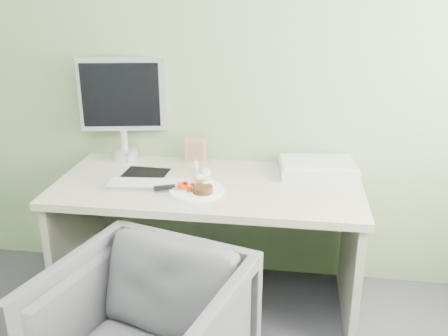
# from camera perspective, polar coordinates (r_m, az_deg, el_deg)

# --- Properties ---
(wall_back) EXTENTS (3.50, 0.00, 3.50)m
(wall_back) POSITION_cam_1_polar(r_m,az_deg,el_deg) (2.82, -0.62, 12.97)
(wall_back) COLOR gray
(wall_back) RESTS_ON floor
(desk) EXTENTS (1.60, 0.75, 0.73)m
(desk) POSITION_cam_1_polar(r_m,az_deg,el_deg) (2.69, -1.77, -5.33)
(desk) COLOR #C2B4A2
(desk) RESTS_ON floor
(plate) EXTENTS (0.28, 0.28, 0.01)m
(plate) POSITION_cam_1_polar(r_m,az_deg,el_deg) (2.50, -3.13, -2.61)
(plate) COLOR white
(plate) RESTS_ON desk
(steak) EXTENTS (0.12, 0.12, 0.03)m
(steak) POSITION_cam_1_polar(r_m,az_deg,el_deg) (2.46, -2.44, -2.46)
(steak) COLOR black
(steak) RESTS_ON plate
(potato_pile) EXTENTS (0.12, 0.09, 0.06)m
(potato_pile) POSITION_cam_1_polar(r_m,az_deg,el_deg) (2.53, -2.03, -1.41)
(potato_pile) COLOR #A98552
(potato_pile) RESTS_ON plate
(carrot_heap) EXTENTS (0.09, 0.08, 0.05)m
(carrot_heap) POSITION_cam_1_polar(r_m,az_deg,el_deg) (2.50, -4.33, -1.95)
(carrot_heap) COLOR #F33705
(carrot_heap) RESTS_ON plate
(steak_knife) EXTENTS (0.27, 0.13, 0.02)m
(steak_knife) POSITION_cam_1_polar(r_m,az_deg,el_deg) (2.51, -5.83, -2.17)
(steak_knife) COLOR silver
(steak_knife) RESTS_ON plate
(mousepad) EXTENTS (0.24, 0.22, 0.00)m
(mousepad) POSITION_cam_1_polar(r_m,az_deg,el_deg) (2.77, -9.04, -0.68)
(mousepad) COLOR black
(mousepad) RESTS_ON desk
(keyboard) EXTENTS (0.45, 0.17, 0.02)m
(keyboard) POSITION_cam_1_polar(r_m,az_deg,el_deg) (2.58, -8.18, -1.86)
(keyboard) COLOR white
(keyboard) RESTS_ON desk
(computer_mouse) EXTENTS (0.08, 0.12, 0.04)m
(computer_mouse) POSITION_cam_1_polar(r_m,az_deg,el_deg) (2.71, -2.11, -0.50)
(computer_mouse) COLOR white
(computer_mouse) RESTS_ON desk
(photo_frame) EXTENTS (0.12, 0.04, 0.15)m
(photo_frame) POSITION_cam_1_polar(r_m,az_deg,el_deg) (2.87, -3.24, 1.95)
(photo_frame) COLOR #9F784A
(photo_frame) RESTS_ON desk
(eyedrop_bottle) EXTENTS (0.02, 0.02, 0.07)m
(eyedrop_bottle) POSITION_cam_1_polar(r_m,az_deg,el_deg) (2.78, -3.25, 0.31)
(eyedrop_bottle) COLOR white
(eyedrop_bottle) RESTS_ON desk
(scanner) EXTENTS (0.44, 0.32, 0.06)m
(scanner) POSITION_cam_1_polar(r_m,az_deg,el_deg) (2.77, 10.64, -0.07)
(scanner) COLOR silver
(scanner) RESTS_ON desk
(monitor) EXTENTS (0.50, 0.17, 0.60)m
(monitor) POSITION_cam_1_polar(r_m,az_deg,el_deg) (2.94, -11.48, 7.27)
(monitor) COLOR silver
(monitor) RESTS_ON desk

